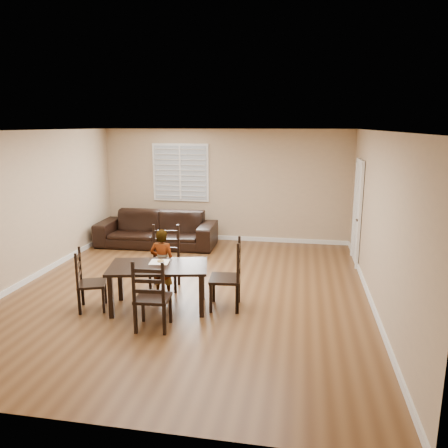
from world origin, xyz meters
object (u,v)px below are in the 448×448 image
(chair_right, at_px, (234,277))
(donut, at_px, (161,261))
(chair_left, at_px, (84,283))
(sofa, at_px, (157,229))
(child, at_px, (162,263))
(chair_near, at_px, (166,259))
(chair_far, at_px, (150,300))
(dining_table, at_px, (158,271))

(chair_right, height_order, donut, chair_right)
(chair_left, xyz_separation_m, sofa, (-0.09, 3.69, -0.03))
(child, relative_size, sofa, 0.41)
(chair_left, xyz_separation_m, donut, (1.09, 0.41, 0.28))
(chair_right, bearing_deg, child, -109.41)
(chair_left, distance_m, donut, 1.20)
(chair_near, relative_size, chair_right, 1.00)
(chair_near, bearing_deg, chair_far, -86.26)
(chair_near, bearing_deg, donut, -84.83)
(chair_far, height_order, chair_left, chair_far)
(dining_table, relative_size, sofa, 0.59)
(child, distance_m, donut, 0.40)
(chair_right, xyz_separation_m, child, (-1.24, 0.31, 0.07))
(donut, bearing_deg, chair_right, 2.56)
(chair_far, xyz_separation_m, child, (-0.25, 1.31, 0.10))
(dining_table, relative_size, donut, 15.63)
(chair_left, height_order, sofa, chair_left)
(dining_table, relative_size, chair_near, 1.48)
(chair_far, relative_size, child, 0.91)
(chair_right, height_order, sofa, chair_right)
(chair_far, xyz_separation_m, chair_left, (-1.25, 0.54, -0.03))
(dining_table, xyz_separation_m, chair_right, (1.13, 0.22, -0.11))
(dining_table, height_order, donut, donut)
(chair_near, distance_m, sofa, 2.69)
(chair_left, bearing_deg, chair_near, -58.08)
(chair_near, relative_size, child, 0.97)
(dining_table, height_order, sofa, sofa)
(donut, xyz_separation_m, sofa, (-1.18, 3.27, -0.32))
(dining_table, distance_m, chair_left, 1.15)
(dining_table, bearing_deg, sofa, 97.54)
(chair_right, height_order, child, child)
(chair_near, bearing_deg, chair_right, -36.08)
(chair_left, bearing_deg, dining_table, -97.87)
(chair_near, relative_size, donut, 10.57)
(child, bearing_deg, chair_left, 39.36)
(chair_near, height_order, child, child)
(donut, bearing_deg, dining_table, -84.70)
(chair_near, relative_size, chair_far, 1.06)
(child, bearing_deg, chair_right, 167.68)
(chair_far, distance_m, child, 1.34)
(dining_table, distance_m, child, 0.54)
(chair_near, bearing_deg, dining_table, -86.03)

